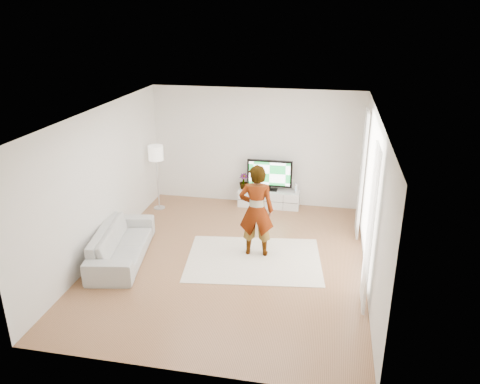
% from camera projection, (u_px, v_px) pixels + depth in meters
% --- Properties ---
extents(floor, '(6.00, 6.00, 0.00)m').
position_uv_depth(floor, '(230.00, 260.00, 8.90)').
color(floor, '#A06C48').
rests_on(floor, ground).
extents(ceiling, '(6.00, 6.00, 0.00)m').
position_uv_depth(ceiling, '(228.00, 115.00, 7.89)').
color(ceiling, white).
rests_on(ceiling, wall_back).
extents(wall_left, '(0.02, 6.00, 2.80)m').
position_uv_depth(wall_left, '(100.00, 183.00, 8.84)').
color(wall_left, silver).
rests_on(wall_left, floor).
extents(wall_right, '(0.02, 6.00, 2.80)m').
position_uv_depth(wall_right, '(373.00, 202.00, 7.95)').
color(wall_right, silver).
rests_on(wall_right, floor).
extents(wall_back, '(5.00, 0.02, 2.80)m').
position_uv_depth(wall_back, '(256.00, 147.00, 11.14)').
color(wall_back, silver).
rests_on(wall_back, floor).
extents(wall_front, '(5.00, 0.02, 2.80)m').
position_uv_depth(wall_front, '(176.00, 280.00, 5.65)').
color(wall_front, silver).
rests_on(wall_front, floor).
extents(window, '(0.01, 2.60, 2.50)m').
position_uv_depth(window, '(371.00, 193.00, 8.21)').
color(window, white).
rests_on(window, wall_right).
extents(curtain_near, '(0.04, 0.70, 2.60)m').
position_uv_depth(curtain_near, '(370.00, 229.00, 7.07)').
color(curtain_near, white).
rests_on(curtain_near, floor).
extents(curtain_far, '(0.04, 0.70, 2.60)m').
position_uv_depth(curtain_far, '(362.00, 174.00, 9.45)').
color(curtain_far, white).
rests_on(curtain_far, floor).
extents(media_console, '(1.46, 0.42, 0.41)m').
position_uv_depth(media_console, '(269.00, 198.00, 11.29)').
color(media_console, silver).
rests_on(media_console, floor).
extents(television, '(1.08, 0.21, 0.75)m').
position_uv_depth(television, '(270.00, 174.00, 11.10)').
color(television, black).
rests_on(television, media_console).
extents(game_console, '(0.07, 0.16, 0.21)m').
position_uv_depth(game_console, '(296.00, 188.00, 11.07)').
color(game_console, white).
rests_on(game_console, media_console).
extents(potted_plant, '(0.23, 0.23, 0.38)m').
position_uv_depth(potted_plant, '(244.00, 181.00, 11.26)').
color(potted_plant, '#3F7238').
rests_on(potted_plant, media_console).
extents(rug, '(2.74, 2.13, 0.01)m').
position_uv_depth(rug, '(254.00, 259.00, 8.92)').
color(rug, silver).
rests_on(rug, floor).
extents(player, '(0.69, 0.48, 1.81)m').
position_uv_depth(player, '(256.00, 211.00, 8.81)').
color(player, '#334772').
rests_on(player, rug).
extents(sofa, '(1.21, 2.28, 0.63)m').
position_uv_depth(sofa, '(122.00, 243.00, 8.87)').
color(sofa, '#AEAEA9').
rests_on(sofa, floor).
extents(floor_lamp, '(0.34, 0.34, 1.55)m').
position_uv_depth(floor_lamp, '(156.00, 156.00, 10.79)').
color(floor_lamp, silver).
rests_on(floor_lamp, floor).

